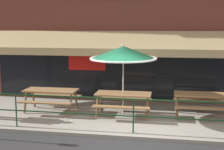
{
  "coord_description": "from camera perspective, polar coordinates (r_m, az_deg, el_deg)",
  "views": [
    {
      "loc": [
        0.86,
        -7.95,
        3.0
      ],
      "look_at": [
        -0.82,
        1.6,
        1.5
      ],
      "focal_mm": 50.0,
      "sensor_mm": 36.0,
      "label": 1
    }
  ],
  "objects": [
    {
      "name": "ground_plane",
      "position": [
        8.53,
        3.66,
        -11.79
      ],
      "size": [
        120.0,
        120.0,
        0.0
      ],
      "primitive_type": "plane",
      "color": "#2D2D30"
    },
    {
      "name": "patio_deck",
      "position": [
        10.41,
        4.9,
        -7.7
      ],
      "size": [
        15.0,
        4.0,
        0.1
      ],
      "primitive_type": "cube",
      "color": "#9E998E",
      "rests_on": "ground"
    },
    {
      "name": "restaurant_building",
      "position": [
        12.23,
        6.09,
        12.59
      ],
      "size": [
        15.0,
        1.6,
        7.7
      ],
      "color": "brown",
      "rests_on": "ground"
    },
    {
      "name": "patio_railing",
      "position": [
        8.58,
        3.94,
        -6.09
      ],
      "size": [
        13.84,
        0.04,
        0.97
      ],
      "color": "#194723",
      "rests_on": "patio_deck"
    },
    {
      "name": "picnic_table_left",
      "position": [
        10.96,
        -11.1,
        -3.46
      ],
      "size": [
        1.8,
        1.42,
        0.76
      ],
      "color": "#997047",
      "rests_on": "patio_deck"
    },
    {
      "name": "picnic_table_centre",
      "position": [
        10.2,
        2.07,
        -4.2
      ],
      "size": [
        1.8,
        1.42,
        0.76
      ],
      "color": "#997047",
      "rests_on": "patio_deck"
    },
    {
      "name": "picnic_table_right",
      "position": [
        10.51,
        16.21,
        -4.17
      ],
      "size": [
        1.8,
        1.42,
        0.76
      ],
      "color": "#997047",
      "rests_on": "patio_deck"
    },
    {
      "name": "patio_umbrella_centre",
      "position": [
        9.93,
        2.08,
        4.05
      ],
      "size": [
        2.14,
        2.14,
        2.38
      ],
      "color": "#B7B2A8",
      "rests_on": "patio_deck"
    }
  ]
}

